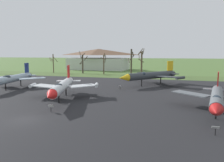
{
  "coord_description": "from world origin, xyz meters",
  "views": [
    {
      "loc": [
        15.16,
        -18.93,
        7.41
      ],
      "look_at": [
        4.47,
        20.57,
        1.91
      ],
      "focal_mm": 33.09,
      "sensor_mm": 36.0,
      "label": 1
    }
  ],
  "objects_px": {
    "jet_fighter_front_left": "(217,98)",
    "info_placard_front_right": "(51,107)",
    "visitor_building": "(99,59)",
    "jet_fighter_rear_center": "(151,75)",
    "jet_fighter_rear_left": "(12,79)",
    "jet_fighter_front_right": "(62,86)",
    "info_placard_front_left": "(215,129)",
    "info_placard_rear_center": "(120,87)"
  },
  "relations": [
    {
      "from": "jet_fighter_front_right",
      "to": "info_placard_front_right",
      "type": "height_order",
      "value": "jet_fighter_front_right"
    },
    {
      "from": "jet_fighter_rear_left",
      "to": "info_placard_front_left",
      "type": "bearing_deg",
      "value": -24.4
    },
    {
      "from": "jet_fighter_front_right",
      "to": "info_placard_front_right",
      "type": "bearing_deg",
      "value": -72.7
    },
    {
      "from": "jet_fighter_front_left",
      "to": "info_placard_rear_center",
      "type": "relative_size",
      "value": 16.38
    },
    {
      "from": "jet_fighter_rear_center",
      "to": "jet_fighter_rear_left",
      "type": "bearing_deg",
      "value": -156.31
    },
    {
      "from": "jet_fighter_front_left",
      "to": "jet_fighter_rear_center",
      "type": "relative_size",
      "value": 0.98
    },
    {
      "from": "info_placard_front_right",
      "to": "info_placard_rear_center",
      "type": "xyz_separation_m",
      "value": [
        4.86,
        17.78,
        -0.12
      ]
    },
    {
      "from": "jet_fighter_front_left",
      "to": "info_placard_front_right",
      "type": "relative_size",
      "value": 14.09
    },
    {
      "from": "jet_fighter_rear_center",
      "to": "info_placard_front_left",
      "type": "bearing_deg",
      "value": -74.07
    },
    {
      "from": "info_placard_front_right",
      "to": "visitor_building",
      "type": "xyz_separation_m",
      "value": [
        -16.93,
        68.27,
        3.97
      ]
    },
    {
      "from": "jet_fighter_front_left",
      "to": "info_placard_front_left",
      "type": "xyz_separation_m",
      "value": [
        -1.58,
        -7.55,
        -1.43
      ]
    },
    {
      "from": "info_placard_front_left",
      "to": "info_placard_front_right",
      "type": "bearing_deg",
      "value": 171.38
    },
    {
      "from": "jet_fighter_rear_center",
      "to": "jet_fighter_rear_left",
      "type": "height_order",
      "value": "jet_fighter_rear_center"
    },
    {
      "from": "info_placard_rear_center",
      "to": "visitor_building",
      "type": "relative_size",
      "value": 0.03
    },
    {
      "from": "info_placard_front_left",
      "to": "info_placard_rear_center",
      "type": "distance_m",
      "value": 24.64
    },
    {
      "from": "jet_fighter_rear_center",
      "to": "info_placard_rear_center",
      "type": "relative_size",
      "value": 16.66
    },
    {
      "from": "info_placard_rear_center",
      "to": "visitor_building",
      "type": "bearing_deg",
      "value": 113.34
    },
    {
      "from": "jet_fighter_front_left",
      "to": "jet_fighter_rear_left",
      "type": "bearing_deg",
      "value": 166.91
    },
    {
      "from": "jet_fighter_rear_center",
      "to": "jet_fighter_front_left",
      "type": "bearing_deg",
      "value": -65.08
    },
    {
      "from": "visitor_building",
      "to": "info_placard_front_left",
      "type": "bearing_deg",
      "value": -63.55
    },
    {
      "from": "jet_fighter_front_right",
      "to": "jet_fighter_rear_left",
      "type": "relative_size",
      "value": 0.99
    },
    {
      "from": "jet_fighter_front_right",
      "to": "info_placard_front_left",
      "type": "bearing_deg",
      "value": -25.02
    },
    {
      "from": "visitor_building",
      "to": "jet_fighter_front_left",
      "type": "bearing_deg",
      "value": -59.82
    },
    {
      "from": "jet_fighter_front_left",
      "to": "visitor_building",
      "type": "height_order",
      "value": "visitor_building"
    },
    {
      "from": "jet_fighter_front_left",
      "to": "info_placard_front_left",
      "type": "height_order",
      "value": "jet_fighter_front_left"
    },
    {
      "from": "visitor_building",
      "to": "jet_fighter_rear_left",
      "type": "bearing_deg",
      "value": -90.46
    },
    {
      "from": "info_placard_front_left",
      "to": "jet_fighter_rear_center",
      "type": "relative_size",
      "value": 0.06
    },
    {
      "from": "info_placard_rear_center",
      "to": "info_placard_front_left",
      "type": "bearing_deg",
      "value": -56.62
    },
    {
      "from": "info_placard_front_right",
      "to": "visitor_building",
      "type": "bearing_deg",
      "value": 103.92
    },
    {
      "from": "jet_fighter_front_right",
      "to": "info_placard_front_right",
      "type": "xyz_separation_m",
      "value": [
        2.12,
        -6.79,
        -1.51
      ]
    },
    {
      "from": "info_placard_front_left",
      "to": "visitor_building",
      "type": "bearing_deg",
      "value": 116.45
    },
    {
      "from": "info_placard_rear_center",
      "to": "jet_fighter_rear_left",
      "type": "xyz_separation_m",
      "value": [
        -22.23,
        -4.34,
        1.62
      ]
    },
    {
      "from": "info_placard_rear_center",
      "to": "jet_fighter_rear_center",
      "type": "bearing_deg",
      "value": 55.05
    },
    {
      "from": "jet_fighter_rear_center",
      "to": "jet_fighter_rear_left",
      "type": "xyz_separation_m",
      "value": [
        -27.69,
        -12.15,
        -0.21
      ]
    },
    {
      "from": "info_placard_rear_center",
      "to": "jet_fighter_rear_left",
      "type": "relative_size",
      "value": 0.06
    },
    {
      "from": "jet_fighter_front_right",
      "to": "info_placard_front_right",
      "type": "relative_size",
      "value": 15.2
    },
    {
      "from": "jet_fighter_front_right",
      "to": "jet_fighter_rear_center",
      "type": "relative_size",
      "value": 1.06
    },
    {
      "from": "jet_fighter_front_right",
      "to": "visitor_building",
      "type": "height_order",
      "value": "visitor_building"
    },
    {
      "from": "info_placard_rear_center",
      "to": "visitor_building",
      "type": "height_order",
      "value": "visitor_building"
    },
    {
      "from": "jet_fighter_rear_center",
      "to": "jet_fighter_front_right",
      "type": "bearing_deg",
      "value": -123.49
    },
    {
      "from": "jet_fighter_front_right",
      "to": "jet_fighter_rear_center",
      "type": "height_order",
      "value": "jet_fighter_rear_center"
    },
    {
      "from": "info_placard_front_left",
      "to": "info_placard_front_right",
      "type": "xyz_separation_m",
      "value": [
        -18.42,
        2.79,
        0.04
      ]
    }
  ]
}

